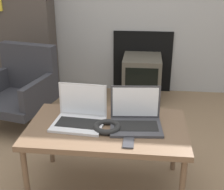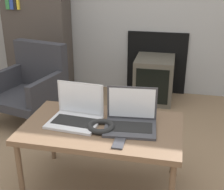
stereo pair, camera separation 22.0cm
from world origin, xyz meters
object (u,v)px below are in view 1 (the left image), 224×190
(laptop_right, at_px, (136,118))
(headphones, at_px, (107,127))
(laptop_left, at_px, (80,115))
(phone, at_px, (128,142))
(tv, at_px, (142,78))
(armchair, at_px, (22,85))

(laptop_right, xyz_separation_m, headphones, (-0.17, -0.08, -0.03))
(laptop_left, height_order, phone, laptop_left)
(laptop_left, bearing_deg, tv, 81.14)
(tv, bearing_deg, laptop_right, -90.70)
(laptop_right, distance_m, phone, 0.23)
(phone, height_order, tv, tv)
(phone, relative_size, armchair, 0.17)
(laptop_right, distance_m, headphones, 0.19)
(laptop_left, height_order, laptop_right, same)
(laptop_left, distance_m, headphones, 0.20)
(phone, bearing_deg, laptop_right, 81.79)
(headphones, height_order, armchair, armchair)
(laptop_right, distance_m, armchair, 1.42)
(tv, bearing_deg, laptop_left, -103.63)
(laptop_right, xyz_separation_m, tv, (0.02, 1.55, -0.28))
(laptop_left, distance_m, laptop_right, 0.36)
(headphones, bearing_deg, armchair, 134.10)
(headphones, xyz_separation_m, phone, (0.14, -0.14, -0.01))
(laptop_right, bearing_deg, armchair, 136.31)
(headphones, bearing_deg, laptop_right, 24.87)
(tv, bearing_deg, armchair, -149.17)
(laptop_left, distance_m, tv, 1.62)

